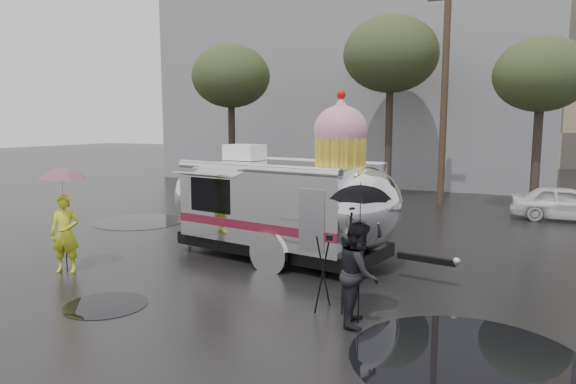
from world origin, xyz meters
The scene contains 14 objects.
ground centered at (0.00, 0.00, 0.00)m, with size 120.00×120.00×0.00m, color black.
puddles centered at (-0.38, 1.56, 0.00)m, with size 14.55×10.95×0.01m.
grey_building centered at (-4.00, 24.00, 6.50)m, with size 22.00×12.00×13.00m, color slate.
utility_pole centered at (2.50, 14.00, 4.62)m, with size 1.60×0.28×9.00m.
tree_left centered at (-7.00, 13.00, 5.48)m, with size 3.64×3.64×6.95m.
tree_mid centered at (0.00, 15.00, 6.34)m, with size 4.20×4.20×8.03m.
tree_right centered at (6.00, 13.00, 5.06)m, with size 3.36×3.36×6.42m.
barricade_row centered at (-5.55, 9.96, 0.52)m, with size 4.30×0.80×1.00m.
airstream_trailer centered at (0.27, 3.38, 1.46)m, with size 7.65×3.42×4.17m.
person_left centered at (-3.68, 0.20, 0.88)m, with size 0.64×0.42×1.77m, color #C9D423.
umbrella_pink centered at (-3.68, 0.20, 1.98)m, with size 1.25×1.25×2.40m.
person_right centered at (3.23, 0.06, 0.87)m, with size 0.83×0.46×1.74m, color black.
umbrella_black centered at (3.23, 0.06, 1.97)m, with size 1.23×1.23×2.39m.
tripod centered at (2.59, 0.38, 0.81)m, with size 0.57×0.56×1.40m.
Camera 1 is at (5.64, -7.95, 3.34)m, focal length 32.00 mm.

